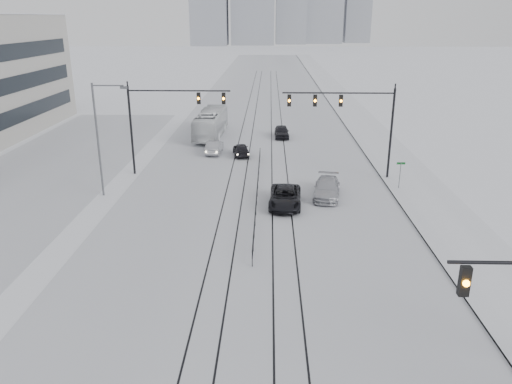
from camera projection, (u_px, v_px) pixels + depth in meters
The scene contains 16 objects.
road at pixel (263, 122), 68.49m from camera, with size 22.00×260.00×0.02m, color silver.
sidewalk_east at pixel (361, 122), 68.13m from camera, with size 5.00×260.00×0.16m, color silver.
curb at pixel (343, 122), 68.20m from camera, with size 0.10×260.00×0.12m, color gray.
parking_strip at pixel (39, 176), 45.42m from camera, with size 14.00×60.00×0.03m, color silver.
tram_rails at pixel (260, 162), 49.62m from camera, with size 5.30×180.00×0.01m.
traffic_mast_ne at pixel (354, 115), 42.80m from camera, with size 9.60×0.37×8.00m.
traffic_mast_nw at pixel (163, 114), 44.22m from camera, with size 9.10×0.37×8.00m.
street_light_west at pixel (101, 132), 38.78m from camera, with size 2.73×0.25×9.00m.
median_fence at pixel (257, 190), 40.03m from camera, with size 0.06×24.00×1.00m.
street_sign at pixel (400, 171), 41.26m from camera, with size 0.70×0.06×2.40m.
sedan_sb_inner at pixel (241, 150), 51.85m from camera, with size 1.53×3.81×1.30m, color black.
sedan_sb_outer at pixel (214, 147), 52.76m from camera, with size 1.44×4.12×1.36m, color #98999F.
sedan_nb_front at pixel (285, 197), 37.97m from camera, with size 2.37×5.14×1.43m, color black.
sedan_nb_right at pixel (327, 189), 39.85m from camera, with size 2.01×4.95×1.44m, color #B5B6BD.
sedan_nb_far at pixel (282, 132), 59.70m from camera, with size 1.66×4.12×1.40m, color black.
box_truck at pixel (211, 124), 60.01m from camera, with size 2.64×11.30×3.15m, color white.
Camera 1 is at (0.91, -7.80, 13.66)m, focal length 35.00 mm.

